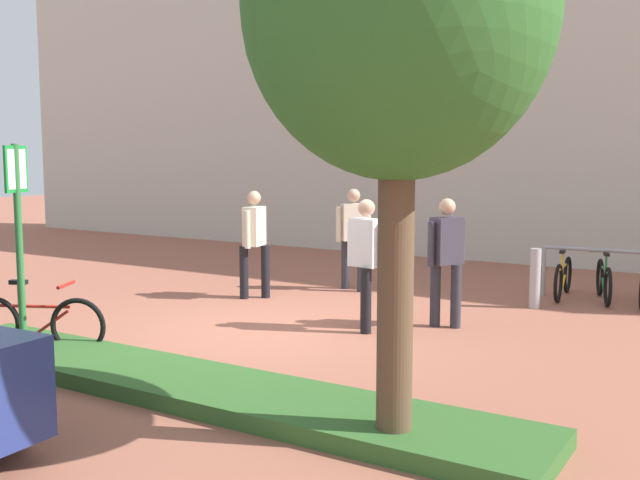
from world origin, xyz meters
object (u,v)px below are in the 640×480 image
object	(u,v)px
bike_at_sign	(36,323)
person_casual_tan	(366,256)
person_shirt_blue	(353,232)
person_shirt_white	(254,237)
bollard_steel	(535,278)
person_suited_navy	(446,254)
parking_sign_post	(18,219)
tree_sidewalk	(399,10)

from	to	relation	value
bike_at_sign	person_casual_tan	size ratio (longest dim) A/B	0.89
person_shirt_blue	person_shirt_white	xyz separation A→B (m)	(-0.99, -1.45, 0.00)
bike_at_sign	person_casual_tan	world-z (taller)	person_casual_tan
person_shirt_white	bollard_steel	bearing A→B (deg)	21.25
bollard_steel	person_shirt_white	world-z (taller)	person_shirt_white
person_casual_tan	person_suited_navy	bearing A→B (deg)	42.90
parking_sign_post	person_suited_navy	distance (m)	5.28
person_casual_tan	person_suited_navy	distance (m)	1.09
tree_sidewalk	parking_sign_post	bearing A→B (deg)	177.82
person_casual_tan	person_suited_navy	world-z (taller)	same
tree_sidewalk	parking_sign_post	world-z (taller)	tree_sidewalk
parking_sign_post	person_casual_tan	xyz separation A→B (m)	(2.73, 3.14, -0.59)
tree_sidewalk	bike_at_sign	distance (m)	5.63
parking_sign_post	bollard_steel	distance (m)	7.20
person_casual_tan	person_shirt_blue	xyz separation A→B (m)	(-1.56, 2.48, 0.00)
bike_at_sign	bollard_steel	bearing A→B (deg)	52.91
tree_sidewalk	parking_sign_post	size ratio (longest dim) A/B	1.93
parking_sign_post	person_suited_navy	xyz separation A→B (m)	(3.53, 3.88, -0.59)
bollard_steel	person_shirt_blue	size ratio (longest dim) A/B	0.52
bollard_steel	person_casual_tan	xyz separation A→B (m)	(-1.48, -2.59, 0.53)
person_suited_navy	bollard_steel	bearing A→B (deg)	69.98
bollard_steel	person_casual_tan	size ratio (longest dim) A/B	0.52
parking_sign_post	person_casual_tan	world-z (taller)	parking_sign_post
bike_at_sign	bollard_steel	xyz separation A→B (m)	(4.21, 5.56, 0.10)
person_shirt_white	parking_sign_post	bearing A→B (deg)	-92.36
bike_at_sign	person_casual_tan	xyz separation A→B (m)	(2.73, 2.97, 0.63)
tree_sidewalk	bollard_steel	size ratio (longest dim) A/B	5.17
person_suited_navy	person_shirt_blue	bearing A→B (deg)	143.80
person_shirt_blue	parking_sign_post	bearing A→B (deg)	-101.73
tree_sidewalk	person_casual_tan	world-z (taller)	tree_sidewalk
bollard_steel	person_suited_navy	world-z (taller)	person_suited_navy
bollard_steel	person_shirt_white	distance (m)	4.36
person_casual_tan	tree_sidewalk	bearing A→B (deg)	-58.64
bike_at_sign	person_casual_tan	distance (m)	4.09
tree_sidewalk	person_casual_tan	distance (m)	4.55
person_casual_tan	person_suited_navy	size ratio (longest dim) A/B	1.00
tree_sidewalk	person_suited_navy	world-z (taller)	tree_sidewalk
person_shirt_blue	person_casual_tan	bearing A→B (deg)	-57.72
person_casual_tan	person_suited_navy	xyz separation A→B (m)	(0.80, 0.75, 0.00)
tree_sidewalk	person_shirt_blue	size ratio (longest dim) A/B	2.71
bike_at_sign	person_shirt_blue	xyz separation A→B (m)	(1.17, 5.45, 0.63)
parking_sign_post	bike_at_sign	bearing A→B (deg)	90.50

